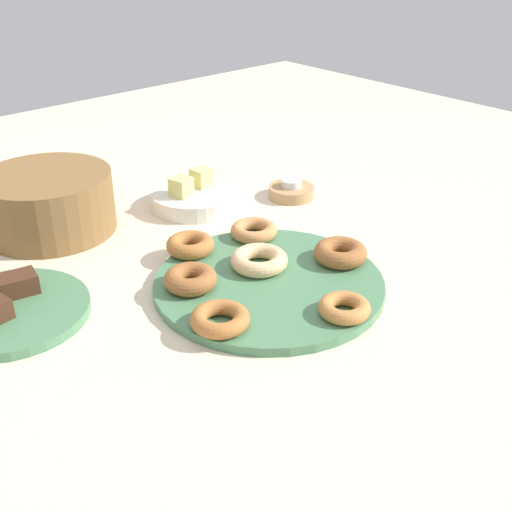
{
  "coord_description": "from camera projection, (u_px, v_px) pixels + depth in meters",
  "views": [
    {
      "loc": [
        -0.6,
        -0.64,
        0.53
      ],
      "look_at": [
        0.0,
        0.03,
        0.04
      ],
      "focal_mm": 45.87,
      "sensor_mm": 36.0,
      "label": 1
    }
  ],
  "objects": [
    {
      "name": "donut_4",
      "position": [
        254.0,
        230.0,
        1.15
      ],
      "size": [
        0.11,
        0.11,
        0.02
      ],
      "primitive_type": "torus",
      "rotation": [
        0.0,
        0.0,
        4.07
      ],
      "color": "#C6844C",
      "rests_on": "donut_plate"
    },
    {
      "name": "cake_plate",
      "position": [
        10.0,
        312.0,
        0.95
      ],
      "size": [
        0.23,
        0.23,
        0.02
      ],
      "primitive_type": "cylinder",
      "color": "#4C7F56",
      "rests_on": "ground_plane"
    },
    {
      "name": "donut_5",
      "position": [
        344.0,
        308.0,
        0.93
      ],
      "size": [
        0.11,
        0.11,
        0.02
      ],
      "primitive_type": "torus",
      "rotation": [
        0.0,
        0.0,
        0.8
      ],
      "color": "#BC7A3D",
      "rests_on": "donut_plate"
    },
    {
      "name": "basket",
      "position": [
        48.0,
        203.0,
        1.18
      ],
      "size": [
        0.31,
        0.31,
        0.11
      ],
      "primitive_type": "cylinder",
      "rotation": [
        0.0,
        0.0,
        4.33
      ],
      "color": "brown",
      "rests_on": "ground_plane"
    },
    {
      "name": "melon_chunk_right",
      "position": [
        202.0,
        177.0,
        1.31
      ],
      "size": [
        0.04,
        0.04,
        0.04
      ],
      "primitive_type": "cube",
      "rotation": [
        0.0,
        0.0,
        0.08
      ],
      "color": "#DBD67A",
      "rests_on": "fruit_bowl"
    },
    {
      "name": "tealight",
      "position": [
        292.0,
        183.0,
        1.33
      ],
      "size": [
        0.04,
        0.04,
        0.01
      ],
      "primitive_type": "cylinder",
      "color": "silver",
      "rests_on": "candle_holder"
    },
    {
      "name": "donut_plate",
      "position": [
        269.0,
        284.0,
        1.02
      ],
      "size": [
        0.36,
        0.36,
        0.01
      ],
      "primitive_type": "cylinder",
      "color": "#4C7F56",
      "rests_on": "ground_plane"
    },
    {
      "name": "melon_chunk_left",
      "position": [
        181.0,
        187.0,
        1.26
      ],
      "size": [
        0.04,
        0.04,
        0.04
      ],
      "primitive_type": "cube",
      "rotation": [
        0.0,
        0.0,
        0.25
      ],
      "color": "#DBD67A",
      "rests_on": "fruit_bowl"
    },
    {
      "name": "donut_2",
      "position": [
        340.0,
        253.0,
        1.07
      ],
      "size": [
        0.11,
        0.11,
        0.03
      ],
      "primitive_type": "torus",
      "rotation": [
        0.0,
        0.0,
        6.03
      ],
      "color": "#995B2D",
      "rests_on": "donut_plate"
    },
    {
      "name": "donut_3",
      "position": [
        190.0,
        245.0,
        1.09
      ],
      "size": [
        0.09,
        0.09,
        0.03
      ],
      "primitive_type": "torus",
      "rotation": [
        0.0,
        0.0,
        0.18
      ],
      "color": "#AD6B33",
      "rests_on": "donut_plate"
    },
    {
      "name": "donut_1",
      "position": [
        220.0,
        319.0,
        0.9
      ],
      "size": [
        0.09,
        0.09,
        0.02
      ],
      "primitive_type": "torus",
      "rotation": [
        0.0,
        0.0,
        4.86
      ],
      "color": "#AD6B33",
      "rests_on": "donut_plate"
    },
    {
      "name": "ground_plane",
      "position": [
        269.0,
        288.0,
        1.03
      ],
      "size": [
        2.4,
        2.4,
        0.0
      ],
      "primitive_type": "plane",
      "color": "beige"
    },
    {
      "name": "candle_holder",
      "position": [
        291.0,
        192.0,
        1.34
      ],
      "size": [
        0.09,
        0.09,
        0.02
      ],
      "primitive_type": "cylinder",
      "color": "tan",
      "rests_on": "ground_plane"
    },
    {
      "name": "donut_6",
      "position": [
        191.0,
        279.0,
        0.99
      ],
      "size": [
        0.11,
        0.11,
        0.03
      ],
      "primitive_type": "torus",
      "rotation": [
        0.0,
        0.0,
        2.64
      ],
      "color": "#995B2D",
      "rests_on": "donut_plate"
    },
    {
      "name": "fruit_bowl",
      "position": [
        194.0,
        199.0,
        1.3
      ],
      "size": [
        0.17,
        0.17,
        0.03
      ],
      "primitive_type": "cylinder",
      "color": "silver",
      "rests_on": "ground_plane"
    },
    {
      "name": "donut_0",
      "position": [
        259.0,
        260.0,
        1.05
      ],
      "size": [
        0.13,
        0.13,
        0.03
      ],
      "primitive_type": "torus",
      "rotation": [
        0.0,
        0.0,
        0.5
      ],
      "color": "#EABC84",
      "rests_on": "donut_plate"
    },
    {
      "name": "brownie_far",
      "position": [
        18.0,
        284.0,
        0.98
      ],
      "size": [
        0.06,
        0.05,
        0.03
      ],
      "primitive_type": "cube",
      "rotation": [
        0.0,
        0.0,
        -0.19
      ],
      "color": "#472819",
      "rests_on": "cake_plate"
    }
  ]
}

